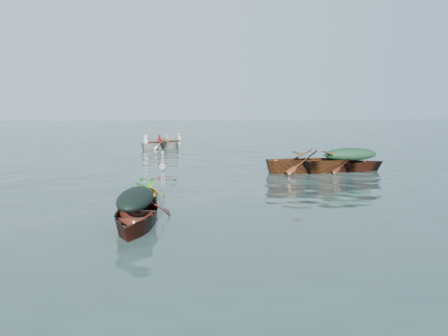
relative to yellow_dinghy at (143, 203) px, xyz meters
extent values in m
plane|color=#364C47|center=(3.03, 1.56, 0.00)|extent=(140.00, 140.00, 0.00)
imported|color=gold|center=(0.00, 0.00, 0.00)|extent=(1.34, 2.86, 0.73)
imported|color=#491B11|center=(0.03, -2.30, 0.00)|extent=(1.60, 3.73, 0.91)
imported|color=#42150F|center=(7.82, 5.00, 0.00)|extent=(4.16, 1.58, 0.93)
imported|color=#5A3316|center=(6.25, 4.87, 0.00)|extent=(5.14, 1.69, 1.24)
imported|color=beige|center=(0.10, 15.44, 0.00)|extent=(3.98, 3.14, 0.93)
ellipsoid|color=black|center=(0.03, -2.30, 0.65)|extent=(0.88, 2.05, 0.40)
ellipsoid|color=#163621|center=(7.82, 5.00, 0.73)|extent=(2.29, 0.87, 0.52)
imported|color=#1D671B|center=(0.00, 0.55, 0.67)|extent=(0.74, 0.93, 0.60)
imported|color=silver|center=(0.10, 15.44, 0.84)|extent=(2.91, 2.40, 0.76)
camera|label=1|loc=(0.94, -11.67, 2.59)|focal=35.00mm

